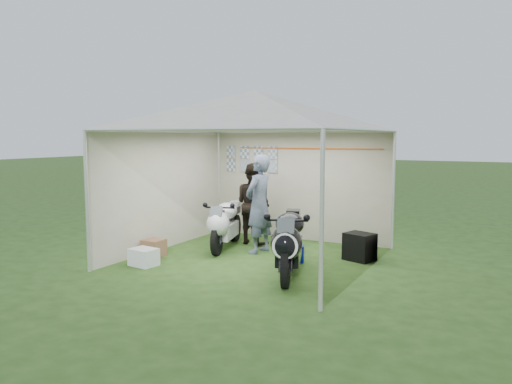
% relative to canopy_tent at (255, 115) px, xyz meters
% --- Properties ---
extents(ground, '(80.00, 80.00, 0.00)m').
position_rel_canopy_tent_xyz_m(ground, '(0.00, -0.03, -2.58)').
color(ground, '#254516').
rests_on(ground, ground).
extents(canopy_tent, '(5.66, 5.66, 3.00)m').
position_rel_canopy_tent_xyz_m(canopy_tent, '(0.00, 0.00, 0.00)').
color(canopy_tent, silver).
rests_on(canopy_tent, ground).
extents(motorcycle_white, '(0.77, 1.84, 0.93)m').
position_rel_canopy_tent_xyz_m(motorcycle_white, '(-0.90, 0.42, -2.06)').
color(motorcycle_white, black).
rests_on(motorcycle_white, ground).
extents(motorcycle_black, '(0.96, 2.00, 1.02)m').
position_rel_canopy_tent_xyz_m(motorcycle_black, '(1.00, -0.77, -2.00)').
color(motorcycle_black, black).
rests_on(motorcycle_black, ground).
extents(paddock_stand, '(0.44, 0.36, 0.29)m').
position_rel_canopy_tent_xyz_m(paddock_stand, '(0.69, 0.12, -2.43)').
color(paddock_stand, '#101DC0').
rests_on(paddock_stand, ground).
extents(person_dark_jacket, '(0.97, 0.86, 1.66)m').
position_rel_canopy_tent_xyz_m(person_dark_jacket, '(-0.63, 1.11, -1.74)').
color(person_dark_jacket, black).
rests_on(person_dark_jacket, ground).
extents(person_blue_jacket, '(0.53, 0.73, 1.86)m').
position_rel_canopy_tent_xyz_m(person_blue_jacket, '(-0.17, 0.46, -1.64)').
color(person_blue_jacket, slate).
rests_on(person_blue_jacket, ground).
extents(equipment_box, '(0.59, 0.53, 0.49)m').
position_rel_canopy_tent_xyz_m(equipment_box, '(1.70, 0.76, -2.33)').
color(equipment_box, black).
rests_on(equipment_box, ground).
extents(crate_0, '(0.48, 0.40, 0.30)m').
position_rel_canopy_tent_xyz_m(crate_0, '(-1.46, -1.32, -2.43)').
color(crate_0, silver).
rests_on(crate_0, ground).
extents(crate_1, '(0.36, 0.36, 0.31)m').
position_rel_canopy_tent_xyz_m(crate_1, '(-1.74, -0.71, -2.42)').
color(crate_1, brown).
rests_on(crate_1, ground).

